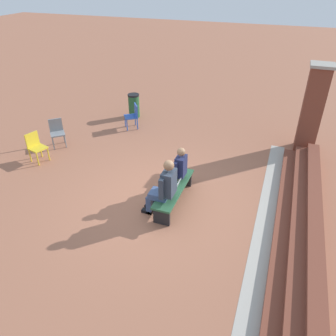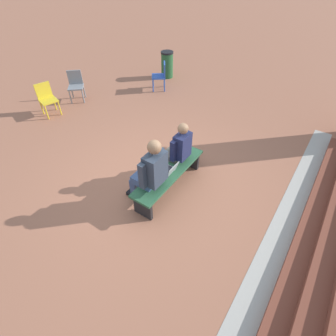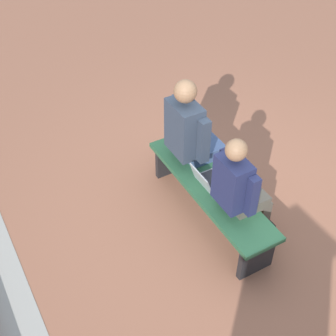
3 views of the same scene
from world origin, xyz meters
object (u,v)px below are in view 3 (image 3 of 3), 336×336
object	(u,v)px
person_adult	(193,135)
laptop	(208,180)
person_student	(240,188)
bench	(210,192)

from	to	relation	value
person_adult	laptop	world-z (taller)	person_adult
person_student	bench	bearing A→B (deg)	9.80
bench	person_student	world-z (taller)	person_student
person_adult	person_student	bearing A→B (deg)	179.48
person_adult	laptop	bearing A→B (deg)	168.98
person_student	laptop	xyz separation A→B (m)	(0.40, 0.08, -0.20)
laptop	bench	bearing A→B (deg)	-159.25
person_student	person_adult	bearing A→B (deg)	-0.52
bench	person_adult	size ratio (longest dim) A/B	1.27
bench	laptop	distance (m)	0.15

